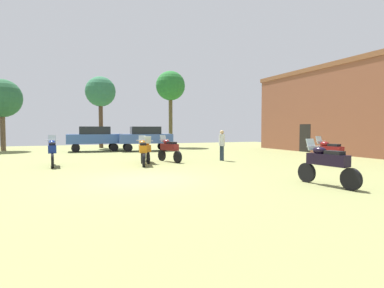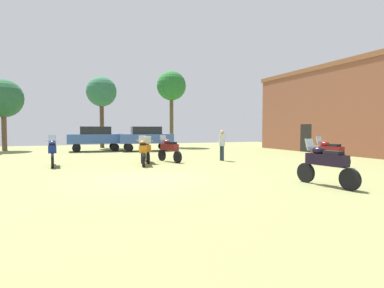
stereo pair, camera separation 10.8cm
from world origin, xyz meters
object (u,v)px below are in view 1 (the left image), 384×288
Objects in this scene: car_3 at (145,137)px; motorcycle_3 at (146,149)px; motorcycle_1 at (143,151)px; car_2 at (95,137)px; tree_1 at (100,92)px; brick_building at (372,109)px; tree_4 at (171,87)px; person_1 at (222,143)px; motorcycle_4 at (169,149)px; motorcycle_6 at (327,163)px; tree_2 at (2,99)px; motorcycle_2 at (52,151)px; motorcycle_7 at (329,151)px.

motorcycle_3 is at bearing 171.58° from car_3.
car_2 is at bearing 107.87° from motorcycle_1.
tree_1 is at bearing 33.11° from car_3.
car_3 is (2.57, 9.88, 0.44)m from motorcycle_1.
tree_4 reaches higher than brick_building.
car_2 is at bearing -155.14° from tree_4.
person_1 reaches higher than motorcycle_1.
motorcycle_4 is at bearing 179.73° from car_3.
tree_4 is (7.65, 3.55, 4.84)m from car_2.
car_3 is at bearing -62.16° from tree_1.
motorcycle_6 is 17.86m from car_3.
person_1 reaches higher than motorcycle_3.
brick_building is 4.34× the size of car_2.
brick_building is 17.73m from tree_4.
car_2 is (-5.46, 18.87, 0.43)m from motorcycle_6.
tree_2 reaches higher than car_3.
motorcycle_2 is 14.39m from tree_2.
motorcycle_4 is at bearing -108.74° from tree_4.
car_2 is (-9.73, 14.83, 0.45)m from motorcycle_7.
car_3 reaches higher than person_1.
car_3 is 9.68m from person_1.
car_3 is at bearing 108.12° from motorcycle_7.
motorcycle_3 is at bearing 151.99° from motorcycle_4.
motorcycle_7 is 0.50× the size of car_3.
motorcycle_2 is 0.31× the size of tree_4.
motorcycle_3 is at bearing -167.25° from car_2.
tree_1 reaches higher than motorcycle_3.
person_1 is at bearing 16.11° from motorcycle_1.
motorcycle_1 is 1.00× the size of motorcycle_3.
motorcycle_2 is 1.11× the size of motorcycle_4.
tree_2 reaches higher than person_1.
motorcycle_1 is at bearing 170.65° from car_3.
motorcycle_6 is 23.13m from tree_4.
car_3 is (-1.54, 17.79, 0.43)m from motorcycle_6.
person_1 is at bearing 175.67° from motorcycle_3.
motorcycle_3 is 0.33× the size of tree_1.
motorcycle_6 is at bearing -169.79° from car_3.
tree_4 is (14.64, 0.03, 1.71)m from tree_2.
car_2 is 4.07m from car_3.
brick_building is 12.41m from person_1.
tree_4 reaches higher than motorcycle_7.
motorcycle_7 is (6.66, -4.85, -0.01)m from motorcycle_4.
tree_2 is at bearing -179.89° from tree_4.
tree_4 is at bearing 54.20° from motorcycle_4.
car_3 is at bearing 50.24° from motorcycle_2.
motorcycle_3 is at bearing -56.43° from tree_2.
motorcycle_4 is at bearing -81.82° from tree_1.
person_1 is 19.45m from tree_2.
motorcycle_3 is 14.96m from tree_1.
motorcycle_6 is 5.87m from motorcycle_7.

